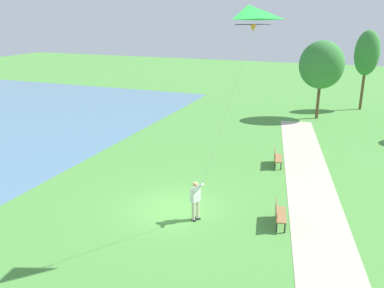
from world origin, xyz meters
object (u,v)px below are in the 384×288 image
Objects in this scene: tree_treeline_left at (367,53)px; park_bench_far_walkway at (277,157)px; park_bench_near_walkway at (279,213)px; tree_lakeside_near at (322,65)px; flying_kite at (248,20)px; person_kite_flyer at (196,197)px.

park_bench_far_walkway is at bearing -104.76° from tree_treeline_left.
tree_lakeside_near is at bearing 90.45° from park_bench_near_walkway.
park_bench_near_walkway is at bearing -97.68° from tree_treeline_left.
tree_lakeside_near is at bearing -124.72° from tree_treeline_left.
flying_kite is at bearing -120.97° from park_bench_near_walkway.
tree_lakeside_near is at bearing 87.28° from flying_kite.
tree_lakeside_near is 0.90× the size of tree_treeline_left.
person_kite_flyer is at bearing 154.72° from flying_kite.
tree_lakeside_near is (3.19, 20.19, 3.38)m from person_kite_flyer.
park_bench_near_walkway is at bearing 59.03° from flying_kite.
tree_lakeside_near reaches higher than park_bench_far_walkway.
tree_treeline_left is at bearing 80.39° from flying_kite.
park_bench_far_walkway is 0.22× the size of tree_treeline_left.
person_kite_flyer is 20.72m from tree_lakeside_near.
tree_treeline_left is (3.27, 24.22, 4.52)m from park_bench_near_walkway.
person_kite_flyer is 8.06m from park_bench_far_walkway.
flying_kite is 4.35× the size of park_bench_near_walkway.
flying_kite is (2.19, -1.03, 7.12)m from person_kite_flyer.
park_bench_near_walkway is 7.00m from park_bench_far_walkway.
flying_kite is 7.98m from park_bench_near_walkway.
person_kite_flyer is 26.28m from tree_treeline_left.
person_kite_flyer is 3.51m from park_bench_near_walkway.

